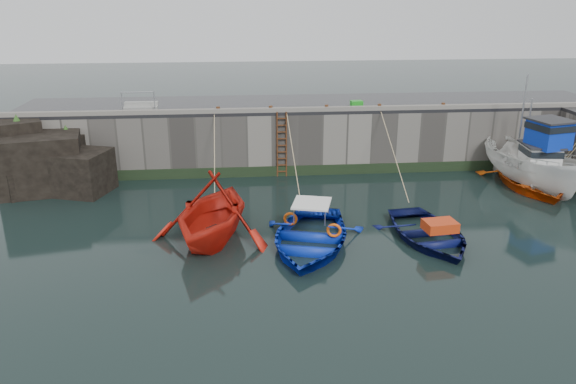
{
  "coord_description": "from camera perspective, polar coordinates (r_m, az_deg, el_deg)",
  "views": [
    {
      "loc": [
        -4.11,
        -16.34,
        8.48
      ],
      "look_at": [
        -2.23,
        4.17,
        1.2
      ],
      "focal_mm": 35.0,
      "sensor_mm": 36.0,
      "label": 1
    }
  ],
  "objects": [
    {
      "name": "road_back",
      "position": [
        29.62,
        2.85,
        8.94
      ],
      "size": [
        30.0,
        5.0,
        0.16
      ],
      "primitive_type": "cube",
      "color": "black",
      "rests_on": "quay_back"
    },
    {
      "name": "algae_back",
      "position": [
        27.86,
        3.47,
        2.25
      ],
      "size": [
        30.0,
        0.08,
        0.5
      ],
      "primitive_type": "cube",
      "color": "black",
      "rests_on": "ground"
    },
    {
      "name": "fish_crate",
      "position": [
        28.5,
        6.97,
        8.89
      ],
      "size": [
        0.61,
        0.45,
        0.31
      ],
      "primitive_type": "cube",
      "rotation": [
        0.0,
        0.0,
        0.08
      ],
      "color": "#1C9D1E",
      "rests_on": "road_back"
    },
    {
      "name": "boat_far_white",
      "position": [
        28.19,
        23.78,
        2.43
      ],
      "size": [
        3.71,
        6.55,
        5.39
      ],
      "rotation": [
        0.0,
        0.0,
        0.24
      ],
      "color": "white",
      "rests_on": "ground"
    },
    {
      "name": "ground",
      "position": [
        18.86,
        7.98,
        -7.46
      ],
      "size": [
        120.0,
        120.0,
        0.0
      ],
      "primitive_type": "plane",
      "color": "black",
      "rests_on": "ground"
    },
    {
      "name": "rock_outcrop",
      "position": [
        27.88,
        -23.48,
        2.82
      ],
      "size": [
        5.85,
        4.24,
        3.41
      ],
      "color": "black",
      "rests_on": "ground"
    },
    {
      "name": "bollard_a",
      "position": [
        27.1,
        -7.11,
        8.3
      ],
      "size": [
        0.18,
        0.18,
        0.28
      ],
      "primitive_type": "cylinder",
      "color": "#3F1E0F",
      "rests_on": "road_back"
    },
    {
      "name": "boat_near_white",
      "position": [
        20.84,
        -7.62,
        -4.72
      ],
      "size": [
        5.84,
        6.34,
        2.8
      ],
      "primitive_type": "imported",
      "rotation": [
        0.0,
        0.0,
        -0.27
      ],
      "color": "red",
      "rests_on": "ground"
    },
    {
      "name": "boat_far_orange",
      "position": [
        28.52,
        23.51,
        1.34
      ],
      "size": [
        4.94,
        6.41,
        4.23
      ],
      "rotation": [
        0.0,
        0.0,
        -0.13
      ],
      "color": "#E14F0B",
      "rests_on": "ground"
    },
    {
      "name": "quay_back",
      "position": [
        29.95,
        2.8,
        5.97
      ],
      "size": [
        30.0,
        5.0,
        3.0
      ],
      "primitive_type": "cube",
      "color": "slate",
      "rests_on": "ground"
    },
    {
      "name": "kerb_back",
      "position": [
        27.31,
        3.54,
        8.41
      ],
      "size": [
        30.0,
        0.3,
        0.2
      ],
      "primitive_type": "cube",
      "color": "slate",
      "rests_on": "road_back"
    },
    {
      "name": "bollard_e",
      "position": [
        28.91,
        15.49,
        8.45
      ],
      "size": [
        0.18,
        0.18,
        0.28
      ],
      "primitive_type": "cylinder",
      "color": "#3F1E0F",
      "rests_on": "road_back"
    },
    {
      "name": "bollard_d",
      "position": [
        27.95,
        9.26,
        8.54
      ],
      "size": [
        0.18,
        0.18,
        0.28
      ],
      "primitive_type": "cylinder",
      "color": "#3F1E0F",
      "rests_on": "road_back"
    },
    {
      "name": "ladder",
      "position": [
        27.22,
        -0.64,
        4.81
      ],
      "size": [
        0.51,
        0.08,
        3.2
      ],
      "color": "#3F1E0F",
      "rests_on": "ground"
    },
    {
      "name": "boat_near_white_rope",
      "position": [
        25.4,
        -7.24,
        -0.19
      ],
      "size": [
        0.04,
        5.48,
        3.1
      ],
      "primitive_type": null,
      "color": "tan",
      "rests_on": "ground"
    },
    {
      "name": "bollard_c",
      "position": [
        27.43,
        3.93,
        8.54
      ],
      "size": [
        0.18,
        0.18,
        0.28
      ],
      "primitive_type": "cylinder",
      "color": "#3F1E0F",
      "rests_on": "road_back"
    },
    {
      "name": "bollard_b",
      "position": [
        27.13,
        -1.77,
        8.46
      ],
      "size": [
        0.18,
        0.18,
        0.28
      ],
      "primitive_type": "cylinder",
      "color": "#3F1E0F",
      "rests_on": "road_back"
    },
    {
      "name": "railing",
      "position": [
        28.44,
        -14.71,
        8.47
      ],
      "size": [
        1.6,
        1.05,
        1.0
      ],
      "color": "#A5A8AD",
      "rests_on": "road_back"
    },
    {
      "name": "boat_near_navy",
      "position": [
        21.25,
        14.03,
        -4.67
      ],
      "size": [
        3.93,
        5.13,
        0.99
      ],
      "primitive_type": "imported",
      "rotation": [
        0.0,
        0.0,
        0.11
      ],
      "color": "#0B1146",
      "rests_on": "ground"
    },
    {
      "name": "boat_near_blue_rope",
      "position": [
        25.09,
        0.63,
        -0.29
      ],
      "size": [
        0.04,
        6.27,
        3.1
      ],
      "primitive_type": null,
      "color": "tan",
      "rests_on": "ground"
    },
    {
      "name": "boat_near_blue",
      "position": [
        20.16,
        2.18,
        -5.41
      ],
      "size": [
        5.2,
        6.31,
        1.14
      ],
      "primitive_type": "imported",
      "rotation": [
        0.0,
        0.0,
        -0.26
      ],
      "color": "#0B29AF",
      "rests_on": "ground"
    },
    {
      "name": "boat_near_navy_rope",
      "position": [
        25.94,
        10.33,
        0.06
      ],
      "size": [
        0.04,
        6.17,
        3.1
      ],
      "primitive_type": null,
      "color": "tan",
      "rests_on": "ground"
    }
  ]
}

